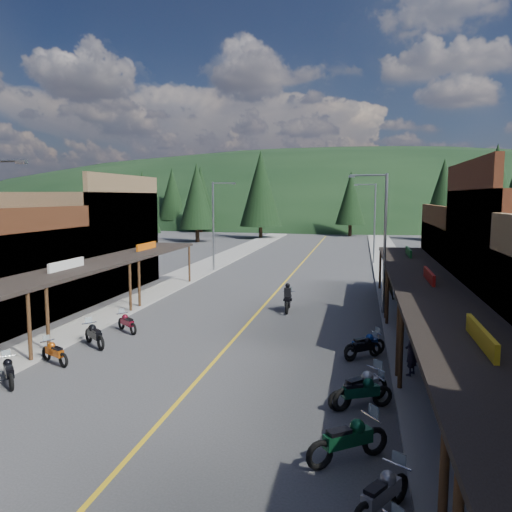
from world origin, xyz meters
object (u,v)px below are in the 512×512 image
Objects in this scene: shop_west_3 at (80,242)px; bike_east_8 at (365,343)px; pine_3 at (351,198)px; bike_west_5 at (9,370)px; bike_east_4 at (348,438)px; pedestrian_east_a at (411,351)px; rider_on_bike at (288,300)px; pine_4 at (443,193)px; streetlight_1 at (215,222)px; pine_10 at (197,196)px; bike_east_7 at (363,347)px; bike_west_8 at (127,322)px; bike_east_3 at (382,492)px; streetlight_2 at (382,237)px; pine_7 at (172,194)px; bike_west_6 at (55,351)px; bike_east_5 at (361,391)px; shop_east_3 at (496,267)px; bike_east_6 at (361,385)px; pine_1 at (200,194)px; pine_2 at (261,189)px; pedestrian_east_b at (389,287)px; pine_8 at (143,202)px; pine_11 at (495,192)px; streetlight_3 at (373,220)px; bike_west_7 at (94,334)px; pine_0 at (102,198)px.

shop_west_3 is 5.35× the size of bike_east_8.
pine_3 is 5.77× the size of bike_west_5.
pedestrian_east_a is (2.13, 6.44, 0.38)m from bike_east_4.
pine_4 is at bearing 69.09° from rider_on_bike.
streetlight_1 is 0.69× the size of pine_10.
rider_on_bike is at bearing 167.99° from bike_east_7.
bike_east_3 reaches higher than bike_west_8.
streetlight_2 is 0.73× the size of pine_3.
pine_7 is 85.29m from bike_east_7.
bike_west_6 is at bearing -115.61° from bike_east_7.
bike_east_4 reaches higher than bike_west_5.
bike_east_4 reaches higher than bike_east_5.
bike_east_3 is (-7.45, -21.87, -1.95)m from shop_east_3.
streetlight_2 reaches higher than bike_east_6.
pine_3 reaches higher than shop_east_3.
shop_west_3 is 1.36× the size of streetlight_1.
pine_1 is 18.45m from pine_2.
bike_west_8 is (26.49, -74.28, -6.70)m from pine_7.
bike_east_8 is 11.90m from pedestrian_east_b.
pine_3 is at bearing 156.80° from pine_4.
bike_east_3 is (30.31, -80.57, -6.65)m from pine_1.
bike_east_6 is 1.44× the size of pedestrian_east_b.
bike_east_5 reaches higher than bike_east_3.
pine_8 reaches higher than bike_east_6.
pine_11 is (52.00, -38.00, -0.05)m from pine_7.
bike_east_4 is (-12.44, -68.47, -6.57)m from pine_4.
rider_on_bike is at bearing 38.91° from pedestrian_east_b.
bike_east_6 is at bearing 151.82° from bike_east_5.
streetlight_3 is 3.43× the size of rider_on_bike.
bike_west_7 is at bearing -126.95° from bike_east_7.
bike_west_8 is at bearing 19.87° from bike_west_6.
pine_8 is (-8.22, 28.70, 2.46)m from shop_west_3.
bike_east_7 is 1.03× the size of pedestrian_east_a.
shop_east_3 is at bearing 107.89° from bike_east_6.
streetlight_2 is 53.23m from pine_4.
bike_west_5 reaches higher than bike_west_8.
streetlight_2 reaches higher than shop_east_3.
bike_east_6 is at bearing -55.51° from pine_0.
streetlight_1 is at bearing 42.62° from bike_west_7.
streetlight_3 is 0.80× the size of pine_8.
pine_0 is at bearing 55.06° from bike_west_6.
bike_east_5 is (-12.12, -65.12, -6.63)m from pine_4.
pine_3 reaches higher than shop_west_3.
pine_1 reaches higher than pine_3.
bike_west_5 reaches higher than bike_east_7.
shop_east_3 is at bearing 105.23° from bike_east_7.
pine_3 reaches higher than bike_west_5.
streetlight_3 reaches higher than bike_east_6.
pine_7 is at bearing 58.19° from bike_west_8.
rider_on_bike is (11.67, -50.12, -7.29)m from pine_2.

